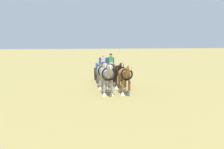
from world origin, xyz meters
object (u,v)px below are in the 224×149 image
object	(u,v)px
draft_horse_rear_off	(103,72)
draft_horse_lead_off	(107,75)
show_wagon	(105,69)
draft_horse_lead_near	(125,75)
draft_horse_rear_near	(118,72)

from	to	relation	value
draft_horse_rear_off	draft_horse_lead_off	bearing A→B (deg)	-1.61
show_wagon	draft_horse_lead_off	world-z (taller)	show_wagon
draft_horse_lead_near	draft_horse_lead_off	bearing A→B (deg)	-92.25
draft_horse_lead_near	draft_horse_rear_near	bearing A→B (deg)	178.39
draft_horse_lead_near	draft_horse_lead_off	size ratio (longest dim) A/B	0.97
draft_horse_lead_near	draft_horse_lead_off	xyz separation A→B (m)	(-0.05, -1.30, 0.07)
draft_horse_rear_near	draft_horse_lead_off	bearing A→B (deg)	-28.30
show_wagon	draft_horse_rear_near	world-z (taller)	show_wagon
draft_horse_rear_off	draft_horse_lead_near	distance (m)	2.92
draft_horse_rear_near	draft_horse_lead_near	distance (m)	2.60
draft_horse_rear_off	draft_horse_lead_near	xyz separation A→B (m)	(2.65, 1.23, 0.02)
draft_horse_rear_near	draft_horse_lead_off	distance (m)	2.90
draft_horse_rear_near	draft_horse_lead_near	world-z (taller)	draft_horse_lead_near
draft_horse_rear_off	draft_horse_lead_off	size ratio (longest dim) A/B	0.98
draft_horse_rear_off	draft_horse_lead_off	distance (m)	2.60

